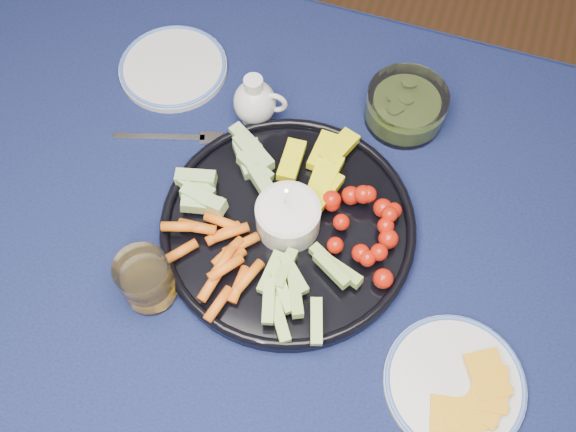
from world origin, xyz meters
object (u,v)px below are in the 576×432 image
(creamer_pitcher, at_px, (255,102))
(pickle_bowl, at_px, (405,107))
(crudite_platter, at_px, (286,223))
(cheese_plate, at_px, (455,383))
(side_plate_extra, at_px, (173,67))
(dining_table, at_px, (289,288))
(juice_tumbler, at_px, (147,281))

(creamer_pitcher, xyz_separation_m, pickle_bowl, (0.23, 0.08, -0.01))
(creamer_pitcher, bearing_deg, pickle_bowl, 19.04)
(crudite_platter, height_order, cheese_plate, crudite_platter)
(cheese_plate, height_order, side_plate_extra, cheese_plate)
(creamer_pitcher, height_order, cheese_plate, creamer_pitcher)
(dining_table, bearing_deg, cheese_plate, -18.92)
(dining_table, bearing_deg, side_plate_extra, 137.47)
(dining_table, relative_size, side_plate_extra, 8.79)
(creamer_pitcher, distance_m, side_plate_extra, 0.18)
(crudite_platter, relative_size, creamer_pitcher, 3.97)
(juice_tumbler, bearing_deg, crudite_platter, 46.40)
(dining_table, relative_size, pickle_bowl, 12.52)
(pickle_bowl, relative_size, cheese_plate, 0.69)
(crudite_platter, bearing_deg, side_plate_extra, 141.45)
(crudite_platter, bearing_deg, pickle_bowl, 66.09)
(crudite_platter, height_order, pickle_bowl, crudite_platter)
(dining_table, height_order, side_plate_extra, side_plate_extra)
(dining_table, distance_m, pickle_bowl, 0.35)
(crudite_platter, bearing_deg, dining_table, -67.09)
(crudite_platter, relative_size, side_plate_extra, 2.05)
(crudite_platter, height_order, creamer_pitcher, crudite_platter)
(dining_table, distance_m, cheese_plate, 0.30)
(juice_tumbler, relative_size, side_plate_extra, 0.48)
(pickle_bowl, bearing_deg, crudite_platter, -113.91)
(crudite_platter, relative_size, juice_tumbler, 4.28)
(pickle_bowl, xyz_separation_m, cheese_plate, (0.18, -0.41, -0.02))
(creamer_pitcher, bearing_deg, crudite_platter, -57.43)
(juice_tumbler, bearing_deg, dining_table, 30.20)
(cheese_plate, bearing_deg, crudite_platter, 152.99)
(creamer_pitcher, relative_size, pickle_bowl, 0.74)
(creamer_pitcher, relative_size, cheese_plate, 0.51)
(pickle_bowl, bearing_deg, creamer_pitcher, -160.96)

